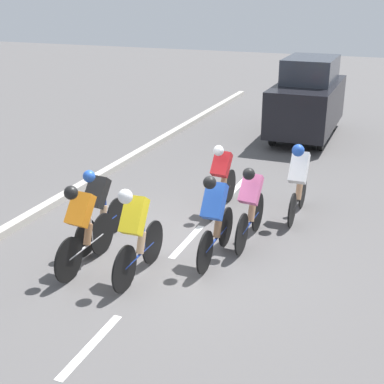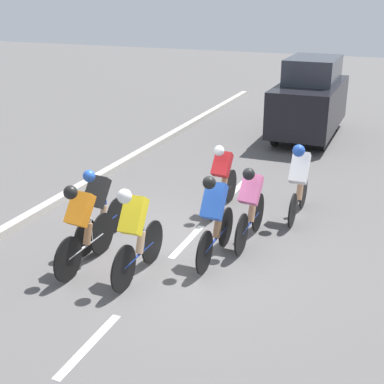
% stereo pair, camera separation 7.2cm
% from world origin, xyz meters
% --- Properties ---
extents(ground_plane, '(60.00, 60.00, 0.00)m').
position_xyz_m(ground_plane, '(0.00, 0.00, 0.00)').
color(ground_plane, '#565454').
extents(lane_stripe_near, '(0.12, 1.40, 0.01)m').
position_xyz_m(lane_stripe_near, '(0.00, 2.90, 0.00)').
color(lane_stripe_near, white).
rests_on(lane_stripe_near, ground).
extents(lane_stripe_mid, '(0.12, 1.40, 0.01)m').
position_xyz_m(lane_stripe_mid, '(0.00, -0.30, 0.00)').
color(lane_stripe_mid, white).
rests_on(lane_stripe_mid, ground).
extents(lane_stripe_far, '(0.12, 1.40, 0.01)m').
position_xyz_m(lane_stripe_far, '(0.00, -3.50, 0.00)').
color(lane_stripe_far, white).
rests_on(lane_stripe_far, ground).
extents(curb, '(0.20, 27.83, 0.14)m').
position_xyz_m(curb, '(3.20, -0.30, 0.07)').
color(curb, '#B7B2A8').
rests_on(curb, ground).
extents(cyclist_yellow, '(0.34, 1.67, 1.55)m').
position_xyz_m(cyclist_yellow, '(0.23, 1.17, 0.80)').
color(cyclist_yellow, black).
rests_on(cyclist_yellow, ground).
extents(cyclist_red, '(0.34, 1.73, 1.44)m').
position_xyz_m(cyclist_red, '(-0.11, -1.82, 0.74)').
color(cyclist_red, black).
rests_on(cyclist_red, ground).
extents(cyclist_black, '(0.35, 1.67, 1.45)m').
position_xyz_m(cyclist_black, '(1.36, 0.39, 0.75)').
color(cyclist_black, black).
rests_on(cyclist_black, ground).
extents(cyclist_blue, '(0.33, 1.72, 1.54)m').
position_xyz_m(cyclist_blue, '(-0.68, 0.18, 0.79)').
color(cyclist_blue, black).
rests_on(cyclist_blue, ground).
extents(cyclist_white, '(0.32, 1.68, 1.55)m').
position_xyz_m(cyclist_white, '(-1.58, -2.04, 0.82)').
color(cyclist_white, black).
rests_on(cyclist_white, ground).
extents(cyclist_orange, '(0.34, 1.70, 1.49)m').
position_xyz_m(cyclist_orange, '(1.14, 1.21, 0.77)').
color(cyclist_orange, black).
rests_on(cyclist_orange, ground).
extents(cyclist_pink, '(0.35, 1.73, 1.47)m').
position_xyz_m(cyclist_pink, '(-1.03, -0.64, 0.75)').
color(cyclist_pink, black).
rests_on(cyclist_pink, ground).
extents(support_car, '(1.70, 3.95, 2.34)m').
position_xyz_m(support_car, '(-0.59, -8.25, 1.16)').
color(support_car, black).
rests_on(support_car, ground).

